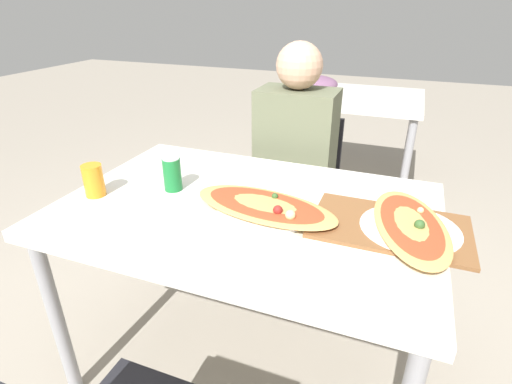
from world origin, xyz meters
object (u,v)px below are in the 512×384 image
object	(u,v)px
soda_can	(172,174)
pizza_second	(410,226)
drink_glass	(94,180)
chair_far_seated	(298,187)
dining_table	(247,223)
person_seated	(295,152)
pizza_main	(265,207)

from	to	relation	value
soda_can	pizza_second	world-z (taller)	soda_can
soda_can	drink_glass	bearing A→B (deg)	-149.12
soda_can	pizza_second	xyz separation A→B (m)	(0.83, 0.00, -0.04)
chair_far_seated	pizza_second	distance (m)	0.97
drink_glass	chair_far_seated	bearing A→B (deg)	59.19
dining_table	chair_far_seated	distance (m)	0.78
soda_can	person_seated	bearing A→B (deg)	65.42
soda_can	drink_glass	size ratio (longest dim) A/B	1.07
drink_glass	pizza_second	size ratio (longest dim) A/B	0.23
pizza_main	drink_glass	world-z (taller)	drink_glass
person_seated	pizza_main	size ratio (longest dim) A/B	2.29
dining_table	person_seated	distance (m)	0.65
drink_glass	pizza_second	distance (m)	1.08
chair_far_seated	person_seated	distance (m)	0.26
drink_glass	dining_table	bearing A→B (deg)	13.11
chair_far_seated	dining_table	bearing A→B (deg)	90.99
dining_table	pizza_second	size ratio (longest dim) A/B	2.53
person_seated	pizza_main	xyz separation A→B (m)	(0.09, -0.68, 0.05)
person_seated	soda_can	bearing A→B (deg)	65.42
person_seated	pizza_second	world-z (taller)	person_seated
drink_glass	pizza_second	bearing A→B (deg)	7.59
soda_can	dining_table	bearing A→B (deg)	-3.11
person_seated	dining_table	bearing A→B (deg)	91.16
soda_can	pizza_second	size ratio (longest dim) A/B	0.25
person_seated	soda_can	xyz separation A→B (m)	(-0.29, -0.63, 0.09)
chair_far_seated	pizza_main	size ratio (longest dim) A/B	1.57
drink_glass	pizza_second	xyz separation A→B (m)	(1.07, 0.14, -0.04)
chair_far_seated	drink_glass	world-z (taller)	drink_glass
dining_table	pizza_second	xyz separation A→B (m)	(0.53, 0.02, 0.09)
chair_far_seated	pizza_main	world-z (taller)	chair_far_seated
pizza_main	soda_can	world-z (taller)	soda_can
chair_far_seated	soda_can	size ratio (longest dim) A/B	6.76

